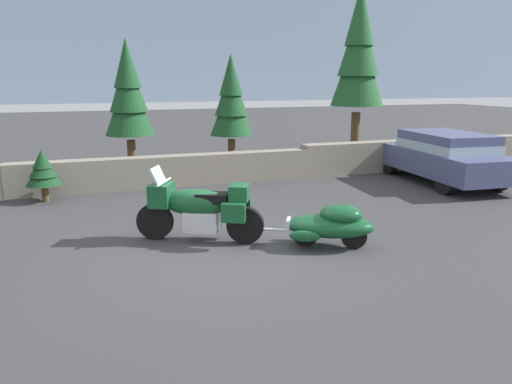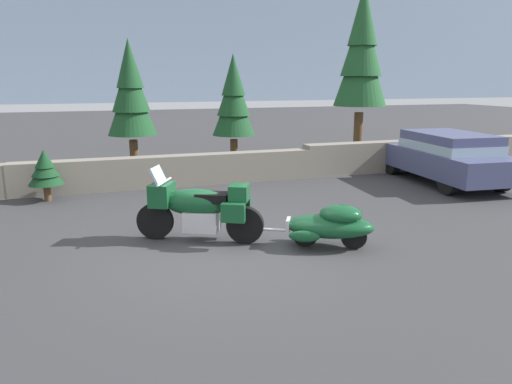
{
  "view_description": "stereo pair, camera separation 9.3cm",
  "coord_description": "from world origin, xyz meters",
  "px_view_note": "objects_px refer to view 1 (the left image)",
  "views": [
    {
      "loc": [
        -1.95,
        -7.48,
        2.82
      ],
      "look_at": [
        0.81,
        0.51,
        0.85
      ],
      "focal_mm": 33.9,
      "sensor_mm": 36.0,
      "label": 1
    },
    {
      "loc": [
        -1.86,
        -7.51,
        2.82
      ],
      "look_at": [
        0.81,
        0.51,
        0.85
      ],
      "focal_mm": 33.9,
      "sensor_mm": 36.0,
      "label": 2
    }
  ],
  "objects_px": {
    "pine_tree_tall": "(359,52)",
    "touring_motorcycle": "(199,207)",
    "car_shaped_trailer": "(331,224)",
    "sedan_at_right_edge": "(443,155)",
    "pine_tree_far_right": "(231,99)",
    "pine_tree_secondary": "(128,93)"
  },
  "relations": [
    {
      "from": "touring_motorcycle",
      "to": "pine_tree_tall",
      "type": "distance_m",
      "value": 10.15
    },
    {
      "from": "sedan_at_right_edge",
      "to": "pine_tree_tall",
      "type": "xyz_separation_m",
      "value": [
        -0.52,
        3.86,
        2.96
      ]
    },
    {
      "from": "car_shaped_trailer",
      "to": "pine_tree_far_right",
      "type": "distance_m",
      "value": 7.38
    },
    {
      "from": "sedan_at_right_edge",
      "to": "pine_tree_secondary",
      "type": "xyz_separation_m",
      "value": [
        -8.16,
        3.26,
        1.69
      ]
    },
    {
      "from": "car_shaped_trailer",
      "to": "pine_tree_tall",
      "type": "height_order",
      "value": "pine_tree_tall"
    },
    {
      "from": "touring_motorcycle",
      "to": "pine_tree_secondary",
      "type": "bearing_deg",
      "value": 95.91
    },
    {
      "from": "car_shaped_trailer",
      "to": "sedan_at_right_edge",
      "type": "relative_size",
      "value": 0.46
    },
    {
      "from": "sedan_at_right_edge",
      "to": "pine_tree_tall",
      "type": "distance_m",
      "value": 4.89
    },
    {
      "from": "sedan_at_right_edge",
      "to": "pine_tree_tall",
      "type": "height_order",
      "value": "pine_tree_tall"
    },
    {
      "from": "pine_tree_tall",
      "to": "touring_motorcycle",
      "type": "bearing_deg",
      "value": -136.51
    },
    {
      "from": "sedan_at_right_edge",
      "to": "pine_tree_tall",
      "type": "relative_size",
      "value": 0.78
    },
    {
      "from": "touring_motorcycle",
      "to": "pine_tree_secondary",
      "type": "relative_size",
      "value": 0.54
    },
    {
      "from": "sedan_at_right_edge",
      "to": "pine_tree_secondary",
      "type": "height_order",
      "value": "pine_tree_secondary"
    },
    {
      "from": "pine_tree_tall",
      "to": "pine_tree_far_right",
      "type": "bearing_deg",
      "value": -173.14
    },
    {
      "from": "car_shaped_trailer",
      "to": "pine_tree_far_right",
      "type": "bearing_deg",
      "value": 87.41
    },
    {
      "from": "car_shaped_trailer",
      "to": "pine_tree_tall",
      "type": "xyz_separation_m",
      "value": [
        4.95,
        7.7,
        3.32
      ]
    },
    {
      "from": "sedan_at_right_edge",
      "to": "pine_tree_secondary",
      "type": "distance_m",
      "value": 8.95
    },
    {
      "from": "touring_motorcycle",
      "to": "pine_tree_far_right",
      "type": "bearing_deg",
      "value": 68.67
    },
    {
      "from": "touring_motorcycle",
      "to": "car_shaped_trailer",
      "type": "height_order",
      "value": "touring_motorcycle"
    },
    {
      "from": "pine_tree_secondary",
      "to": "pine_tree_far_right",
      "type": "xyz_separation_m",
      "value": [
        3.0,
        0.04,
        -0.22
      ]
    },
    {
      "from": "car_shaped_trailer",
      "to": "pine_tree_secondary",
      "type": "distance_m",
      "value": 7.86
    },
    {
      "from": "pine_tree_tall",
      "to": "pine_tree_secondary",
      "type": "height_order",
      "value": "pine_tree_tall"
    }
  ]
}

